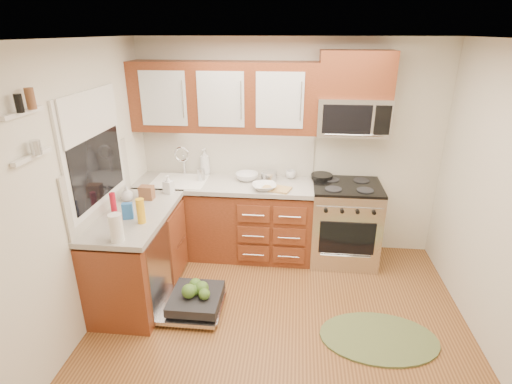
# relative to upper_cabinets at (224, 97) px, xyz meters

# --- Properties ---
(floor) EXTENTS (3.50, 3.50, 0.00)m
(floor) POSITION_rel_upper_cabinets_xyz_m (0.73, -1.57, -1.88)
(floor) COLOR brown
(floor) RESTS_ON ground
(ceiling) EXTENTS (3.50, 3.50, 0.00)m
(ceiling) POSITION_rel_upper_cabinets_xyz_m (0.73, -1.57, 0.62)
(ceiling) COLOR white
(ceiling) RESTS_ON ground
(wall_back) EXTENTS (3.50, 0.04, 2.50)m
(wall_back) POSITION_rel_upper_cabinets_xyz_m (0.73, 0.18, -0.62)
(wall_back) COLOR beige
(wall_back) RESTS_ON ground
(wall_left) EXTENTS (0.04, 3.50, 2.50)m
(wall_left) POSITION_rel_upper_cabinets_xyz_m (-1.02, -1.57, -0.62)
(wall_left) COLOR beige
(wall_left) RESTS_ON ground
(base_cabinet_back) EXTENTS (2.05, 0.60, 0.85)m
(base_cabinet_back) POSITION_rel_upper_cabinets_xyz_m (0.00, -0.12, -1.45)
(base_cabinet_back) COLOR #592A14
(base_cabinet_back) RESTS_ON ground
(base_cabinet_left) EXTENTS (0.60, 1.25, 0.85)m
(base_cabinet_left) POSITION_rel_upper_cabinets_xyz_m (-0.72, -1.05, -1.45)
(base_cabinet_left) COLOR #592A14
(base_cabinet_left) RESTS_ON ground
(countertop_back) EXTENTS (2.07, 0.64, 0.05)m
(countertop_back) POSITION_rel_upper_cabinets_xyz_m (0.00, -0.14, -0.97)
(countertop_back) COLOR #AAA59C
(countertop_back) RESTS_ON base_cabinet_back
(countertop_left) EXTENTS (0.64, 1.27, 0.05)m
(countertop_left) POSITION_rel_upper_cabinets_xyz_m (-0.71, -1.05, -0.97)
(countertop_left) COLOR #AAA59C
(countertop_left) RESTS_ON base_cabinet_left
(backsplash_back) EXTENTS (2.05, 0.02, 0.57)m
(backsplash_back) POSITION_rel_upper_cabinets_xyz_m (0.00, 0.16, -0.67)
(backsplash_back) COLOR beige
(backsplash_back) RESTS_ON ground
(backsplash_left) EXTENTS (0.02, 1.25, 0.57)m
(backsplash_left) POSITION_rel_upper_cabinets_xyz_m (-1.01, -1.05, -0.67)
(backsplash_left) COLOR beige
(backsplash_left) RESTS_ON ground
(upper_cabinets) EXTENTS (2.05, 0.35, 0.75)m
(upper_cabinets) POSITION_rel_upper_cabinets_xyz_m (0.00, 0.00, 0.00)
(upper_cabinets) COLOR #592A14
(upper_cabinets) RESTS_ON ground
(cabinet_over_mw) EXTENTS (0.76, 0.35, 0.47)m
(cabinet_over_mw) POSITION_rel_upper_cabinets_xyz_m (1.41, 0.00, 0.26)
(cabinet_over_mw) COLOR #592A14
(cabinet_over_mw) RESTS_ON ground
(range) EXTENTS (0.76, 0.64, 0.95)m
(range) POSITION_rel_upper_cabinets_xyz_m (1.41, -0.15, -1.40)
(range) COLOR silver
(range) RESTS_ON ground
(microwave) EXTENTS (0.76, 0.38, 0.40)m
(microwave) POSITION_rel_upper_cabinets_xyz_m (1.41, -0.02, -0.18)
(microwave) COLOR silver
(microwave) RESTS_ON ground
(sink) EXTENTS (0.62, 0.50, 0.26)m
(sink) POSITION_rel_upper_cabinets_xyz_m (-0.52, -0.16, -1.07)
(sink) COLOR white
(sink) RESTS_ON ground
(dishwasher) EXTENTS (0.70, 0.60, 0.20)m
(dishwasher) POSITION_rel_upper_cabinets_xyz_m (-0.13, -1.27, -1.77)
(dishwasher) COLOR silver
(dishwasher) RESTS_ON ground
(window) EXTENTS (0.03, 1.05, 1.05)m
(window) POSITION_rel_upper_cabinets_xyz_m (-1.01, -1.07, -0.32)
(window) COLOR white
(window) RESTS_ON ground
(window_blind) EXTENTS (0.02, 0.96, 0.40)m
(window_blind) POSITION_rel_upper_cabinets_xyz_m (-0.98, -1.07, 0.00)
(window_blind) COLOR white
(window_blind) RESTS_ON ground
(shelf_upper) EXTENTS (0.04, 0.40, 0.03)m
(shelf_upper) POSITION_rel_upper_cabinets_xyz_m (-0.99, -1.92, 0.17)
(shelf_upper) COLOR white
(shelf_upper) RESTS_ON ground
(shelf_lower) EXTENTS (0.04, 0.40, 0.03)m
(shelf_lower) POSITION_rel_upper_cabinets_xyz_m (-0.99, -1.92, -0.12)
(shelf_lower) COLOR white
(shelf_lower) RESTS_ON ground
(rug) EXTENTS (1.20, 0.95, 0.02)m
(rug) POSITION_rel_upper_cabinets_xyz_m (1.61, -1.49, -1.86)
(rug) COLOR olive
(rug) RESTS_ON ground
(skillet) EXTENTS (0.26, 0.26, 0.05)m
(skillet) POSITION_rel_upper_cabinets_xyz_m (1.12, 0.04, -0.90)
(skillet) COLOR black
(skillet) RESTS_ON range
(stock_pot) EXTENTS (0.21, 0.21, 0.11)m
(stock_pot) POSITION_rel_upper_cabinets_xyz_m (0.51, -0.03, -0.89)
(stock_pot) COLOR silver
(stock_pot) RESTS_ON countertop_back
(cutting_board) EXTENTS (0.35, 0.28, 0.02)m
(cutting_board) POSITION_rel_upper_cabinets_xyz_m (0.62, -0.31, -0.94)
(cutting_board) COLOR tan
(cutting_board) RESTS_ON countertop_back
(canister) EXTENTS (0.10, 0.10, 0.14)m
(canister) POSITION_rel_upper_cabinets_xyz_m (-0.27, -0.11, -0.88)
(canister) COLOR silver
(canister) RESTS_ON countertop_back
(paper_towel_roll) EXTENTS (0.13, 0.13, 0.24)m
(paper_towel_roll) POSITION_rel_upper_cabinets_xyz_m (-0.64, -1.59, -0.83)
(paper_towel_roll) COLOR white
(paper_towel_roll) RESTS_ON countertop_left
(mustard_bottle) EXTENTS (0.08, 0.08, 0.23)m
(mustard_bottle) POSITION_rel_upper_cabinets_xyz_m (-0.56, -1.25, -0.83)
(mustard_bottle) COLOR yellow
(mustard_bottle) RESTS_ON countertop_left
(red_bottle) EXTENTS (0.07, 0.07, 0.21)m
(red_bottle) POSITION_rel_upper_cabinets_xyz_m (-0.90, -1.08, -0.84)
(red_bottle) COLOR red
(red_bottle) RESTS_ON countertop_left
(wooden_box) EXTENTS (0.15, 0.11, 0.14)m
(wooden_box) POSITION_rel_upper_cabinets_xyz_m (-0.71, -0.71, -0.88)
(wooden_box) COLOR brown
(wooden_box) RESTS_ON countertop_left
(blue_carton) EXTENTS (0.11, 0.08, 0.15)m
(blue_carton) POSITION_rel_upper_cabinets_xyz_m (-0.72, -1.17, -0.87)
(blue_carton) COLOR blue
(blue_carton) RESTS_ON countertop_left
(bowl_a) EXTENTS (0.31, 0.31, 0.06)m
(bowl_a) POSITION_rel_upper_cabinets_xyz_m (0.48, -0.31, -0.92)
(bowl_a) COLOR #999999
(bowl_a) RESTS_ON countertop_back
(bowl_b) EXTENTS (0.31, 0.31, 0.08)m
(bowl_b) POSITION_rel_upper_cabinets_xyz_m (0.25, -0.04, -0.91)
(bowl_b) COLOR #999999
(bowl_b) RESTS_ON countertop_back
(cup) EXTENTS (0.12, 0.12, 0.09)m
(cup) POSITION_rel_upper_cabinets_xyz_m (0.76, 0.07, -0.90)
(cup) COLOR #999999
(cup) RESTS_ON countertop_back
(soap_bottle_a) EXTENTS (0.16, 0.16, 0.32)m
(soap_bottle_a) POSITION_rel_upper_cabinets_xyz_m (-0.27, 0.10, -0.79)
(soap_bottle_a) COLOR #999999
(soap_bottle_a) RESTS_ON countertop_back
(soap_bottle_b) EXTENTS (0.11, 0.12, 0.20)m
(soap_bottle_b) POSITION_rel_upper_cabinets_xyz_m (-0.53, -0.52, -0.85)
(soap_bottle_b) COLOR #999999
(soap_bottle_b) RESTS_ON countertop_left
(soap_bottle_c) EXTENTS (0.15, 0.15, 0.16)m
(soap_bottle_c) POSITION_rel_upper_cabinets_xyz_m (-0.90, -0.77, -0.87)
(soap_bottle_c) COLOR #999999
(soap_bottle_c) RESTS_ON countertop_left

